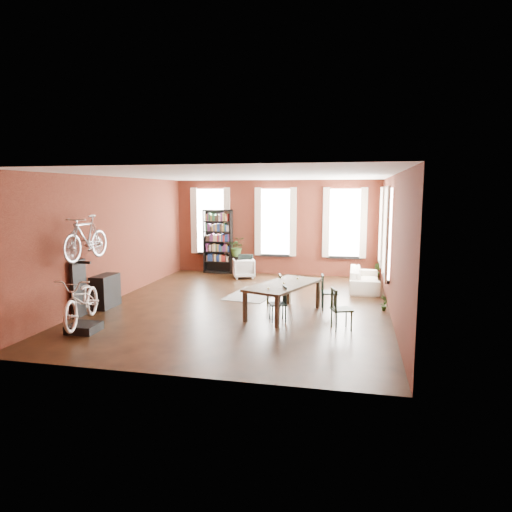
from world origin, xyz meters
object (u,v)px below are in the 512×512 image
(dining_chair_a, at_px, (278,304))
(plant_stand, at_px, (237,265))
(console_table, at_px, (105,291))
(dining_table, at_px, (284,299))
(dining_chair_d, at_px, (329,292))
(bike_trainer, at_px, (84,328))
(cream_sofa, at_px, (364,275))
(bicycle_floor, at_px, (81,278))
(dining_chair_b, at_px, (274,290))
(dining_chair_c, at_px, (342,309))
(white_armchair, at_px, (244,267))
(bookshelf, at_px, (218,241))

(dining_chair_a, xyz_separation_m, plant_stand, (-2.37, 5.45, -0.09))
(console_table, bearing_deg, dining_table, 3.54)
(dining_chair_d, relative_size, bike_trainer, 1.47)
(cream_sofa, height_order, bicycle_floor, bicycle_floor)
(dining_chair_d, distance_m, bicycle_floor, 5.58)
(dining_chair_b, height_order, dining_chair_c, dining_chair_c)
(dining_chair_c, relative_size, white_armchair, 1.23)
(dining_chair_d, distance_m, plant_stand, 5.43)
(dining_table, relative_size, dining_chair_b, 2.71)
(dining_chair_a, xyz_separation_m, bicycle_floor, (-3.71, -1.61, 0.71))
(dining_chair_d, relative_size, plant_stand, 1.39)
(white_armchair, xyz_separation_m, cream_sofa, (3.85, -0.98, 0.06))
(dining_chair_a, height_order, dining_chair_c, dining_chair_c)
(white_armchair, relative_size, bike_trainer, 1.22)
(console_table, bearing_deg, plant_stand, 69.28)
(bookshelf, bearing_deg, dining_chair_d, -46.09)
(bookshelf, bearing_deg, bike_trainer, -95.21)
(cream_sofa, bearing_deg, white_armchair, 75.69)
(dining_chair_d, xyz_separation_m, console_table, (-5.37, -0.95, -0.02))
(dining_table, bearing_deg, bike_trainer, -129.05)
(bookshelf, xyz_separation_m, cream_sofa, (4.95, -1.70, -0.69))
(dining_chair_c, bearing_deg, bike_trainer, 83.72)
(dining_chair_c, height_order, console_table, dining_chair_c)
(plant_stand, bearing_deg, dining_chair_b, -63.72)
(bike_trainer, xyz_separation_m, console_table, (-0.63, 1.91, 0.32))
(cream_sofa, bearing_deg, dining_table, 150.04)
(dining_chair_b, distance_m, dining_chair_d, 1.37)
(dining_chair_d, xyz_separation_m, bookshelf, (-4.09, 4.25, 0.68))
(cream_sofa, height_order, bike_trainer, cream_sofa)
(dining_chair_b, height_order, white_armchair, dining_chair_b)
(dining_chair_b, distance_m, bicycle_floor, 4.52)
(dining_chair_d, bearing_deg, dining_chair_c, -176.57)
(console_table, bearing_deg, white_armchair, 62.07)
(dining_chair_b, distance_m, bike_trainer, 4.48)
(dining_chair_b, distance_m, bookshelf, 5.03)
(bicycle_floor, bearing_deg, dining_chair_a, 8.84)
(dining_chair_d, xyz_separation_m, cream_sofa, (0.86, 2.55, -0.01))
(dining_chair_b, xyz_separation_m, dining_chair_d, (1.37, -0.08, 0.03))
(dining_chair_b, relative_size, dining_chair_d, 0.93)
(dining_chair_a, bearing_deg, white_armchair, -178.78)
(cream_sofa, relative_size, bicycle_floor, 1.11)
(dining_chair_c, distance_m, console_table, 5.74)
(white_armchair, bearing_deg, plant_stand, -78.93)
(dining_chair_a, relative_size, cream_sofa, 0.37)
(dining_chair_a, distance_m, white_armchair, 5.15)
(white_armchair, bearing_deg, dining_chair_d, 109.68)
(white_armchair, bearing_deg, dining_table, 94.70)
(white_armchair, bearing_deg, dining_chair_b, 94.54)
(cream_sofa, height_order, plant_stand, cream_sofa)
(dining_table, relative_size, dining_chair_c, 2.48)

